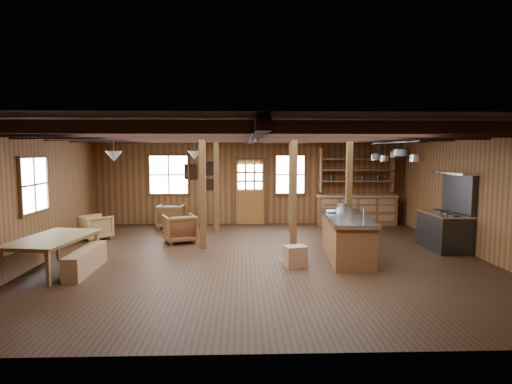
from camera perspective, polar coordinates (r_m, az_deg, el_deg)
room at (r=9.33m, az=-0.32°, el=-0.42°), size 10.04×9.04×2.84m
ceiling_joists at (r=9.46m, az=-0.35°, el=7.43°), size 9.80×8.82×0.18m
timber_posts at (r=11.42m, az=2.01°, el=0.67°), size 3.95×2.35×2.80m
back_door at (r=13.81m, az=-0.81°, el=-0.66°), size 1.02×0.08×2.15m
window_back_left at (r=13.96m, az=-11.56°, el=2.26°), size 1.32×0.06×1.32m
window_back_right at (r=13.84m, az=4.58°, el=2.33°), size 1.02×0.06×1.32m
window_left at (r=10.88m, az=-27.52°, el=0.86°), size 0.14×1.24×1.32m
notice_boards at (r=13.81m, az=-7.05°, el=2.46°), size 1.08×0.03×0.90m
back_counter at (r=14.07m, az=13.20°, el=-1.83°), size 2.55×0.60×2.45m
pendant_lamps at (r=10.47m, az=-12.92°, el=4.76°), size 1.86×2.36×0.66m
pot_rack at (r=10.14m, az=17.80°, el=4.75°), size 0.39×3.00×0.46m
kitchen_island at (r=9.68m, az=12.00°, el=-5.85°), size 1.07×2.56×1.20m
step_stool at (r=8.87m, az=5.27°, el=-8.53°), size 0.55×0.46×0.43m
commercial_range at (r=11.26m, az=24.02°, el=-3.93°), size 0.79×1.51×1.86m
dining_table at (r=9.29m, az=-25.19°, el=-7.57°), size 1.37×2.11×0.69m
bench_wall at (r=9.63m, az=-29.30°, el=-7.94°), size 0.33×1.76×0.48m
bench_aisle at (r=9.10m, az=-21.75°, el=-8.47°), size 0.31×1.64×0.45m
armchair_a at (r=11.28m, az=-10.12°, el=-4.81°), size 1.01×1.02×0.72m
armchair_b at (r=13.41m, az=-11.28°, el=-3.18°), size 0.80×0.82×0.73m
armchair_c at (r=12.24m, az=-20.59°, el=-4.41°), size 1.01×1.01×0.66m
counter_pot at (r=10.58m, az=11.44°, el=-1.88°), size 0.27×0.27×0.16m
bowl at (r=9.98m, az=9.95°, el=-2.60°), size 0.26×0.26×0.06m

